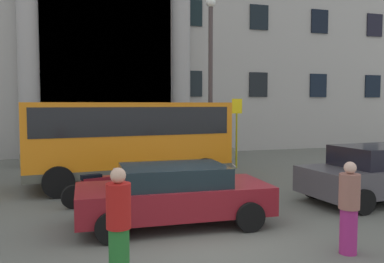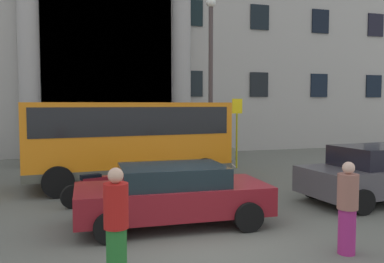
% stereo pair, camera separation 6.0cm
% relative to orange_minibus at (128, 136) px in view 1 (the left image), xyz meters
% --- Properties ---
extents(ground_plane, '(80.00, 64.00, 0.12)m').
position_rel_orange_minibus_xyz_m(ground_plane, '(0.57, -5.50, -1.67)').
color(ground_plane, '#595A52').
extents(office_building_facade, '(38.81, 9.73, 16.87)m').
position_rel_orange_minibus_xyz_m(office_building_facade, '(0.57, 11.97, 6.82)').
color(office_building_facade, '#9C9893').
rests_on(office_building_facade, ground_plane).
extents(orange_minibus, '(6.60, 3.09, 2.68)m').
position_rel_orange_minibus_xyz_m(orange_minibus, '(0.00, 0.00, 0.00)').
color(orange_minibus, orange).
rests_on(orange_minibus, ground_plane).
extents(bus_stop_sign, '(0.44, 0.08, 2.85)m').
position_rel_orange_minibus_xyz_m(bus_stop_sign, '(4.71, 2.05, 0.14)').
color(bus_stop_sign, '#9E9C14').
rests_on(bus_stop_sign, ground_plane).
extents(hedge_planter_east, '(1.56, 0.91, 1.59)m').
position_rel_orange_minibus_xyz_m(hedge_planter_east, '(-3.04, 4.95, -0.84)').
color(hedge_planter_east, '#646759').
rests_on(hedge_planter_east, ground_plane).
extents(hedge_planter_far_west, '(2.18, 0.92, 1.50)m').
position_rel_orange_minibus_xyz_m(hedge_planter_far_west, '(4.51, 4.80, -0.89)').
color(hedge_planter_far_west, gray).
rests_on(hedge_planter_far_west, ground_plane).
extents(parked_sedan_second, '(4.19, 2.08, 1.30)m').
position_rel_orange_minibus_xyz_m(parked_sedan_second, '(0.35, -4.70, -0.92)').
color(parked_sedan_second, maroon).
rests_on(parked_sedan_second, ground_plane).
extents(parked_estate_mid, '(4.53, 2.31, 1.51)m').
position_rel_orange_minibus_xyz_m(parked_estate_mid, '(6.28, -4.23, -0.84)').
color(parked_estate_mid, '#48454A').
rests_on(parked_estate_mid, ground_plane).
extents(motorcycle_far_end, '(1.87, 0.76, 0.89)m').
position_rel_orange_minibus_xyz_m(motorcycle_far_end, '(-1.16, -2.50, -1.15)').
color(motorcycle_far_end, black).
rests_on(motorcycle_far_end, ground_plane).
extents(motorcycle_near_kerb, '(2.01, 0.71, 0.89)m').
position_rel_orange_minibus_xyz_m(motorcycle_near_kerb, '(6.75, -2.45, -1.15)').
color(motorcycle_near_kerb, black).
rests_on(motorcycle_near_kerb, ground_plane).
extents(scooter_by_planter, '(2.03, 0.67, 0.89)m').
position_rel_orange_minibus_xyz_m(scooter_by_planter, '(2.04, -2.40, -1.15)').
color(scooter_by_planter, black).
rests_on(scooter_by_planter, ground_plane).
extents(pedestrian_woman_with_bag, '(0.36, 0.36, 1.64)m').
position_rel_orange_minibus_xyz_m(pedestrian_woman_with_bag, '(2.87, -7.25, -0.79)').
color(pedestrian_woman_with_bag, '#9D256E').
rests_on(pedestrian_woman_with_bag, ground_plane).
extents(pedestrian_woman_dark_dress, '(0.36, 0.36, 1.73)m').
position_rel_orange_minibus_xyz_m(pedestrian_woman_dark_dress, '(-1.14, -7.33, -0.73)').
color(pedestrian_woman_dark_dress, '#246D2B').
rests_on(pedestrian_woman_dark_dress, ground_plane).
extents(lamppost_plaza_centre, '(0.40, 0.40, 6.89)m').
position_rel_orange_minibus_xyz_m(lamppost_plaza_centre, '(3.68, 2.36, 2.45)').
color(lamppost_plaza_centre, '#3E3333').
rests_on(lamppost_plaza_centre, ground_plane).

